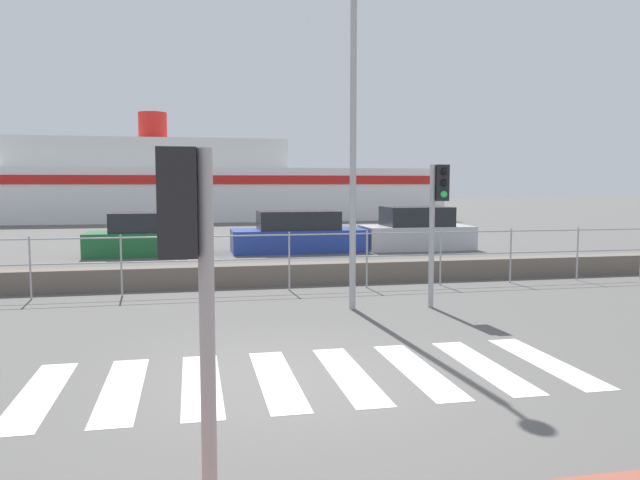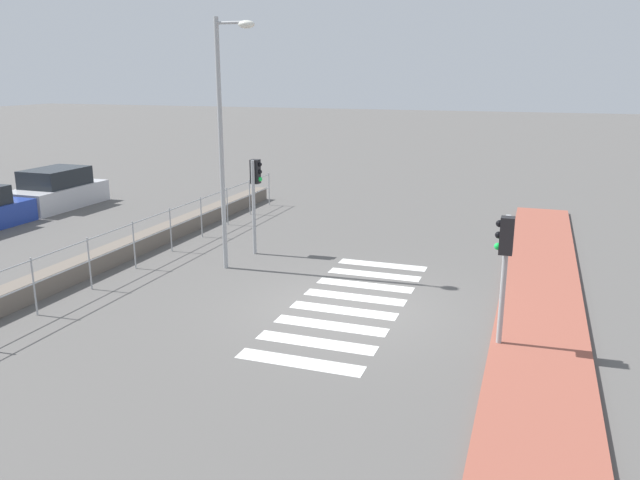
{
  "view_description": "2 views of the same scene",
  "coord_description": "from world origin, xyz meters",
  "px_view_note": "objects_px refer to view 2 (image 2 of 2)",
  "views": [
    {
      "loc": [
        -1.22,
        -7.32,
        2.38
      ],
      "look_at": [
        0.72,
        2.0,
        1.5
      ],
      "focal_mm": 35.0,
      "sensor_mm": 36.0,
      "label": 1
    },
    {
      "loc": [
        -12.55,
        -3.74,
        5.03
      ],
      "look_at": [
        1.06,
        1.0,
        1.2
      ],
      "focal_mm": 35.0,
      "sensor_mm": 36.0,
      "label": 2
    }
  ],
  "objects_px": {
    "streetlamp": "(227,120)",
    "parked_car_silver": "(57,191)",
    "traffic_light_far": "(255,185)",
    "traffic_light_near": "(505,253)"
  },
  "relations": [
    {
      "from": "traffic_light_far",
      "to": "parked_car_silver",
      "type": "bearing_deg",
      "value": 71.59
    },
    {
      "from": "streetlamp",
      "to": "parked_car_silver",
      "type": "bearing_deg",
      "value": 63.82
    },
    {
      "from": "traffic_light_near",
      "to": "streetlamp",
      "type": "xyz_separation_m",
      "value": [
        2.98,
        7.07,
        2.03
      ]
    },
    {
      "from": "traffic_light_far",
      "to": "streetlamp",
      "type": "bearing_deg",
      "value": -179.43
    },
    {
      "from": "streetlamp",
      "to": "parked_car_silver",
      "type": "relative_size",
      "value": 1.65
    },
    {
      "from": "traffic_light_far",
      "to": "parked_car_silver",
      "type": "distance_m",
      "value": 10.73
    },
    {
      "from": "traffic_light_near",
      "to": "streetlamp",
      "type": "height_order",
      "value": "streetlamp"
    },
    {
      "from": "traffic_light_near",
      "to": "parked_car_silver",
      "type": "xyz_separation_m",
      "value": [
        7.95,
        17.19,
        -1.26
      ]
    },
    {
      "from": "streetlamp",
      "to": "traffic_light_near",
      "type": "bearing_deg",
      "value": -112.82
    },
    {
      "from": "traffic_light_near",
      "to": "streetlamp",
      "type": "distance_m",
      "value": 7.94
    }
  ]
}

